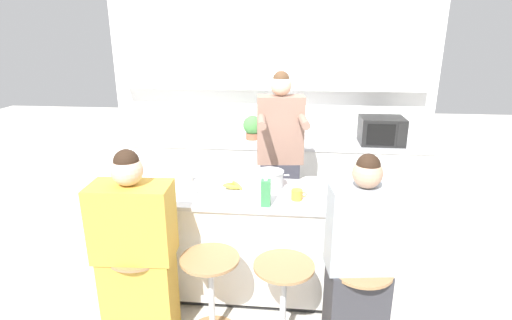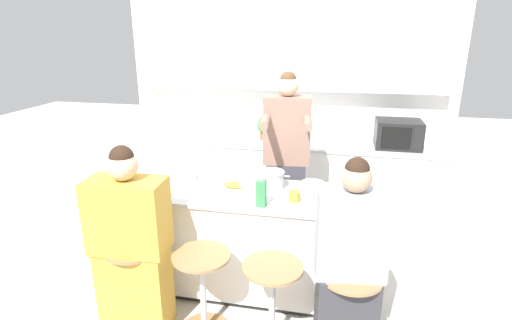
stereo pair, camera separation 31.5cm
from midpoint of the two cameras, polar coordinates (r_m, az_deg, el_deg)
name	(u,v)px [view 1 (the left image)]	position (r m, az deg, el deg)	size (l,w,h in m)	color
ground_plane	(255,288)	(3.62, -2.73, -17.88)	(16.00, 16.00, 0.00)	beige
wall_back	(271,81)	(4.88, 0.29, 11.24)	(3.90, 0.22, 2.70)	white
back_counter	(268,176)	(4.81, -0.11, -2.27)	(3.62, 0.70, 0.90)	white
kitchen_island	(255,242)	(3.37, -2.84, -11.63)	(1.90, 0.67, 0.89)	black
bar_stool_leftmost	(141,287)	(3.14, -19.00, -16.86)	(0.41, 0.41, 0.65)	#997047
bar_stool_center_left	(211,291)	(2.98, -9.61, -18.08)	(0.41, 0.41, 0.65)	#997047
bar_stool_center_right	(283,299)	(2.87, 0.58, -19.35)	(0.41, 0.41, 0.65)	#997047
bar_stool_rightmost	(359,303)	(2.89, 11.28, -19.52)	(0.41, 0.41, 0.65)	#997047
person_cooking	(280,167)	(3.77, 1.01, -1.10)	(0.48, 0.60, 1.78)	#383842
person_wrapped_blanket	(136,254)	(2.97, -19.78, -12.65)	(0.55, 0.31, 1.41)	gold
person_seated_near	(359,268)	(2.74, 11.21, -15.00)	(0.45, 0.31, 1.43)	#333338
cooking_pot	(270,179)	(3.25, -0.78, -2.79)	(0.32, 0.23, 0.14)	#B7BABC
fruit_bowl	(183,177)	(3.48, -13.00, -2.45)	(0.17, 0.17, 0.07)	silver
mixing_bowl_steel	(312,185)	(3.23, 5.26, -3.62)	(0.19, 0.19, 0.08)	silver
coffee_cup_near	(297,195)	(3.03, 2.92, -5.04)	(0.12, 0.09, 0.08)	orange
coffee_cup_far	(192,189)	(3.21, -11.88, -4.13)	(0.11, 0.08, 0.08)	white
banana_bunch	(233,186)	(3.25, -6.14, -3.71)	(0.19, 0.13, 0.06)	yellow
juice_carton	(266,193)	(2.91, -1.70, -4.76)	(0.07, 0.07, 0.22)	#38844C
microwave	(381,130)	(4.64, 15.66, 4.06)	(0.48, 0.39, 0.30)	black
potted_plant	(252,127)	(4.66, -2.46, 4.76)	(0.22, 0.22, 0.28)	#93563D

